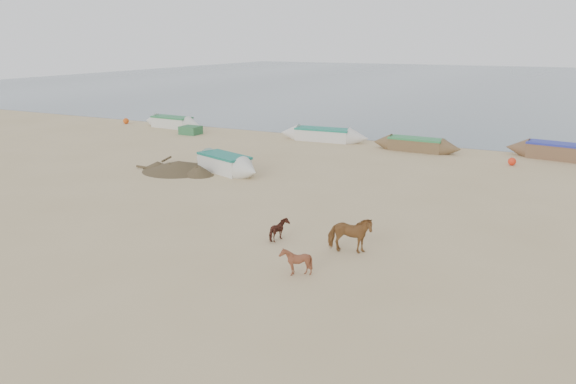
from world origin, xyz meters
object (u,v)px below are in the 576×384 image
Objects in this scene: cow_adult at (350,235)px; near_canoe at (224,163)px; calf_front at (296,261)px; calf_right at (280,230)px.

near_canoe is (-10.18, 7.95, -0.16)m from cow_adult.
calf_front is 14.01m from near_canoe.
cow_adult reaches higher than calf_front.
cow_adult reaches higher than calf_right.
cow_adult is 12.92m from near_canoe.
cow_adult is at bearing 171.33° from calf_front.
cow_adult reaches higher than near_canoe.
cow_adult is 2.61m from calf_right.
near_canoe is at bearing -128.80° from calf_front.
calf_front is 1.15× the size of calf_right.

